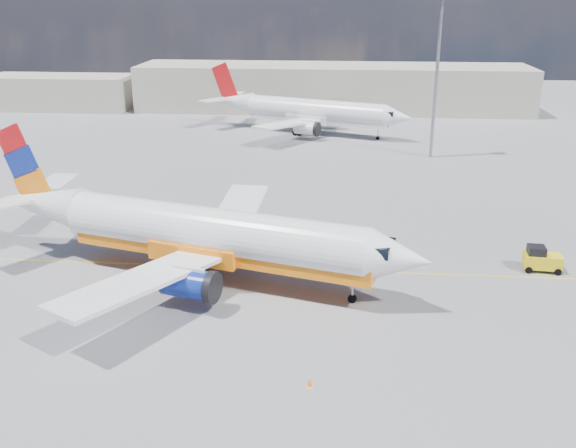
# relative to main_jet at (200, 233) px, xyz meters

# --- Properties ---
(ground) EXTENTS (240.00, 240.00, 0.00)m
(ground) POSITION_rel_main_jet_xyz_m (3.43, -0.95, -3.61)
(ground) COLOR slate
(ground) RESTS_ON ground
(taxi_line) EXTENTS (70.00, 0.15, 0.01)m
(taxi_line) POSITION_rel_main_jet_xyz_m (3.43, 2.05, -3.61)
(taxi_line) COLOR yellow
(taxi_line) RESTS_ON ground
(terminal_main) EXTENTS (70.00, 14.00, 8.00)m
(terminal_main) POSITION_rel_main_jet_xyz_m (8.43, 74.05, 0.39)
(terminal_main) COLOR #AAA492
(terminal_main) RESTS_ON ground
(terminal_annex) EXTENTS (26.00, 10.00, 6.00)m
(terminal_annex) POSITION_rel_main_jet_xyz_m (-41.57, 71.05, -0.61)
(terminal_annex) COLOR #AAA492
(terminal_annex) RESTS_ON ground
(main_jet) EXTENTS (35.85, 27.33, 10.85)m
(main_jet) POSITION_rel_main_jet_xyz_m (0.00, 0.00, 0.00)
(main_jet) COLOR white
(main_jet) RESTS_ON ground
(second_jet) EXTENTS (32.77, 24.80, 10.00)m
(second_jet) POSITION_rel_main_jet_xyz_m (5.38, 53.08, -0.28)
(second_jet) COLOR white
(second_jet) RESTS_ON ground
(gse_tug) EXTENTS (2.92, 1.93, 2.00)m
(gse_tug) POSITION_rel_main_jet_xyz_m (26.14, 3.52, -2.67)
(gse_tug) COLOR black
(gse_tug) RESTS_ON ground
(traffic_cone) EXTENTS (0.37, 0.37, 0.52)m
(traffic_cone) POSITION_rel_main_jet_xyz_m (8.95, -13.69, -3.36)
(traffic_cone) COLOR white
(traffic_cone) RESTS_ON ground
(floodlight_mast) EXTENTS (1.47, 1.47, 20.13)m
(floodlight_mast) POSITION_rel_main_jet_xyz_m (22.06, 39.59, 8.45)
(floodlight_mast) COLOR gray
(floodlight_mast) RESTS_ON ground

